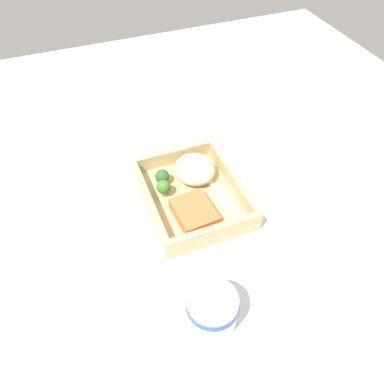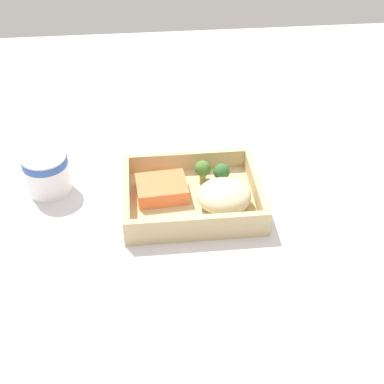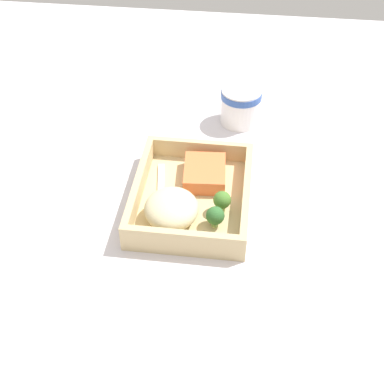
{
  "view_description": "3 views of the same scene",
  "coord_description": "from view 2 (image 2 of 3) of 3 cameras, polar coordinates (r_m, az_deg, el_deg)",
  "views": [
    {
      "loc": [
        -49.78,
        19.3,
        60.26
      ],
      "look_at": [
        0.0,
        0.0,
        2.7
      ],
      "focal_mm": 35.0,
      "sensor_mm": 36.0,
      "label": 1
    },
    {
      "loc": [
        -7.52,
        -74.28,
        63.09
      ],
      "look_at": [
        0.0,
        0.0,
        2.7
      ],
      "focal_mm": 50.0,
      "sensor_mm": 36.0,
      "label": 2
    },
    {
      "loc": [
        67.73,
        8.5,
        64.63
      ],
      "look_at": [
        0.0,
        0.0,
        2.7
      ],
      "focal_mm": 50.0,
      "sensor_mm": 36.0,
      "label": 3
    }
  ],
  "objects": [
    {
      "name": "takeout_tray",
      "position": [
        0.97,
        -0.0,
        -0.96
      ],
      "size": [
        24.64,
        19.87,
        1.2
      ],
      "primitive_type": "cube",
      "color": "tan",
      "rests_on": "ground_plane"
    },
    {
      "name": "receipt_slip",
      "position": [
        1.16,
        4.35,
        5.95
      ],
      "size": [
        12.06,
        13.6,
        0.24
      ],
      "primitive_type": "cube",
      "rotation": [
        0.0,
        0.0,
        0.28
      ],
      "color": "white",
      "rests_on": "ground_plane"
    },
    {
      "name": "paper_cup",
      "position": [
        1.02,
        -15.27,
        2.15
      ],
      "size": [
        8.36,
        8.36,
        7.68
      ],
      "color": "white",
      "rests_on": "ground_plane"
    },
    {
      "name": "broccoli_floret_2",
      "position": [
        1.0,
        3.17,
        2.14
      ],
      "size": [
        3.07,
        3.07,
        3.77
      ],
      "color": "#739953",
      "rests_on": "takeout_tray"
    },
    {
      "name": "broccoli_floret_1",
      "position": [
        1.0,
        1.15,
        2.47
      ],
      "size": [
        3.01,
        3.01,
        4.13
      ],
      "color": "#88AB59",
      "rests_on": "takeout_tray"
    },
    {
      "name": "salmon_fillet",
      "position": [
        0.97,
        -3.26,
        0.35
      ],
      "size": [
        9.52,
        7.99,
        2.8
      ],
      "primitive_type": "cube",
      "rotation": [
        0.0,
        0.0,
        0.07
      ],
      "color": "orange",
      "rests_on": "takeout_tray"
    },
    {
      "name": "mashed_potatoes",
      "position": [
        0.94,
        3.46,
        -0.42
      ],
      "size": [
        9.59,
        9.02,
        4.75
      ],
      "primitive_type": "ellipsoid",
      "color": "beige",
      "rests_on": "takeout_tray"
    },
    {
      "name": "tray_rim",
      "position": [
        0.96,
        -0.0,
        0.16
      ],
      "size": [
        24.64,
        19.87,
        3.69
      ],
      "color": "tan",
      "rests_on": "takeout_tray"
    },
    {
      "name": "ground_plane",
      "position": [
        0.98,
        -0.0,
        -1.68
      ],
      "size": [
        160.0,
        160.0,
        2.0
      ],
      "primitive_type": "cube",
      "color": "silver"
    },
    {
      "name": "fork",
      "position": [
        0.93,
        0.78,
        -2.68
      ],
      "size": [
        15.87,
        4.04,
        0.44
      ],
      "color": "white",
      "rests_on": "takeout_tray"
    }
  ]
}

